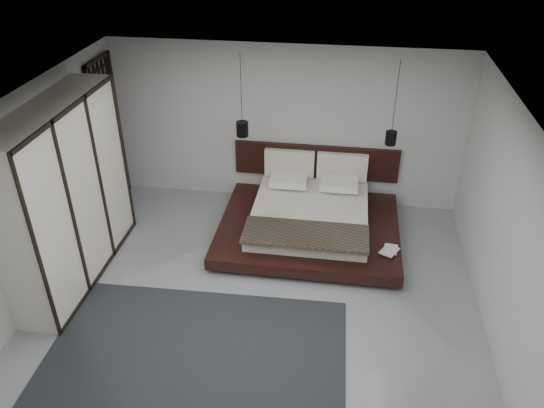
% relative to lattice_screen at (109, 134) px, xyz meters
% --- Properties ---
extents(floor, '(6.00, 6.00, 0.00)m').
position_rel_lattice_screen_xyz_m(floor, '(2.95, -2.45, -1.30)').
color(floor, '#96999E').
rests_on(floor, ground).
extents(ceiling, '(6.00, 6.00, 0.00)m').
position_rel_lattice_screen_xyz_m(ceiling, '(2.95, -2.45, 1.50)').
color(ceiling, white).
rests_on(ceiling, wall_back).
extents(wall_back, '(6.00, 0.00, 6.00)m').
position_rel_lattice_screen_xyz_m(wall_back, '(2.95, 0.55, 0.10)').
color(wall_back, '#BBBCB9').
rests_on(wall_back, floor).
extents(wall_left, '(0.00, 6.00, 6.00)m').
position_rel_lattice_screen_xyz_m(wall_left, '(-0.05, -2.45, 0.10)').
color(wall_left, '#BBBCB9').
rests_on(wall_left, floor).
extents(wall_right, '(0.00, 6.00, 6.00)m').
position_rel_lattice_screen_xyz_m(wall_right, '(5.95, -2.45, 0.10)').
color(wall_right, '#BBBCB9').
rests_on(wall_right, floor).
extents(lattice_screen, '(0.05, 0.90, 2.60)m').
position_rel_lattice_screen_xyz_m(lattice_screen, '(0.00, 0.00, 0.00)').
color(lattice_screen, black).
rests_on(lattice_screen, floor).
extents(bed, '(2.85, 2.42, 1.09)m').
position_rel_lattice_screen_xyz_m(bed, '(3.50, -0.55, -1.01)').
color(bed, black).
rests_on(bed, floor).
extents(book_lower, '(0.23, 0.29, 0.02)m').
position_rel_lattice_screen_xyz_m(book_lower, '(4.67, -1.21, -1.02)').
color(book_lower, '#99724C').
rests_on(book_lower, bed).
extents(book_upper, '(0.33, 0.36, 0.02)m').
position_rel_lattice_screen_xyz_m(book_upper, '(4.65, -1.24, -1.00)').
color(book_upper, '#99724C').
rests_on(book_upper, book_lower).
extents(pendant_left, '(0.20, 0.20, 1.34)m').
position_rel_lattice_screen_xyz_m(pendant_left, '(2.33, -0.09, 0.28)').
color(pendant_left, black).
rests_on(pendant_left, ceiling).
extents(pendant_right, '(0.17, 0.17, 1.33)m').
position_rel_lattice_screen_xyz_m(pendant_right, '(4.67, -0.09, 0.28)').
color(pendant_right, black).
rests_on(pendant_right, ceiling).
extents(wardrobe, '(0.62, 2.64, 2.59)m').
position_rel_lattice_screen_xyz_m(wardrobe, '(0.25, -2.05, -0.00)').
color(wardrobe, beige).
rests_on(wardrobe, floor).
extents(rug, '(3.72, 2.70, 0.02)m').
position_rel_lattice_screen_xyz_m(rug, '(2.36, -3.56, -1.29)').
color(rug, black).
rests_on(rug, floor).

